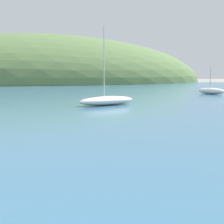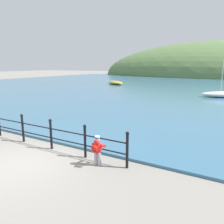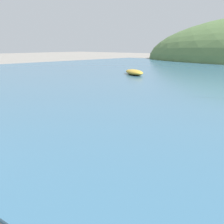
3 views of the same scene
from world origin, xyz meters
name	(u,v)px [view 1 (image 1 of 3)]	position (x,y,z in m)	size (l,w,h in m)	color
water	(35,94)	(0.00, 32.00, 0.05)	(80.00, 60.00, 0.10)	#386684
far_hillside	(38,83)	(0.00, 69.81, 0.00)	(73.32, 40.33, 20.59)	#567542
boat_twin_mast	(211,91)	(16.89, 27.38, 0.42)	(2.28, 2.74, 2.77)	silver
boat_mid_harbor	(107,100)	(4.79, 19.58, 0.41)	(4.24, 2.64, 5.04)	silver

